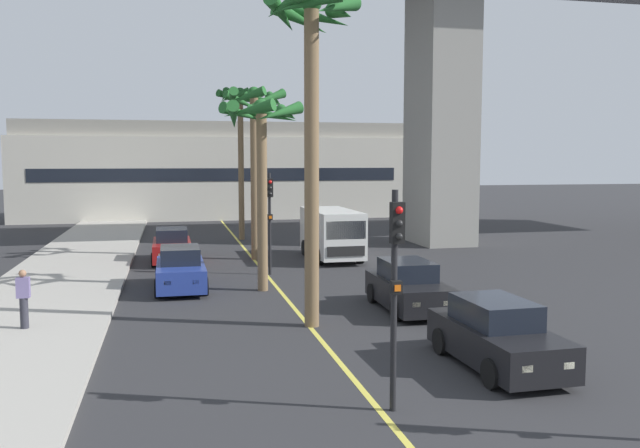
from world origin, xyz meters
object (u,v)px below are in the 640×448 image
car_queue_fourth (408,287)px  palm_tree_near_median (240,117)px  traffic_light_median_far (270,209)px  traffic_light_median_near (395,270)px  car_queue_second (497,336)px  palm_tree_mid_median (311,71)px  car_queue_third (180,270)px  delivery_van (332,232)px  car_queue_front (172,247)px  pedestrian_mid_block (24,298)px  palm_tree_far_median (254,124)px  palm_tree_farthest_median (261,137)px

car_queue_fourth → palm_tree_near_median: (-3.21, 19.76, 6.47)m
traffic_light_median_far → palm_tree_near_median: size_ratio=0.47×
palm_tree_near_median → traffic_light_median_near: bearing=-90.1°
car_queue_second → palm_tree_mid_median: bearing=126.0°
traffic_light_median_far → car_queue_fourth: bearing=-65.6°
palm_tree_near_median → palm_tree_mid_median: bearing=-90.5°
car_queue_third → delivery_van: (7.15, 5.99, 0.57)m
car_queue_front → palm_tree_mid_median: (3.86, -13.08, 6.47)m
traffic_light_median_far → pedestrian_mid_block: size_ratio=2.59×
car_queue_front → traffic_light_median_near: traffic_light_median_near is taller
car_queue_front → car_queue_third: size_ratio=1.00×
pedestrian_mid_block → palm_tree_far_median: bearing=57.1°
traffic_light_median_near → palm_tree_mid_median: size_ratio=0.45×
car_queue_second → palm_tree_near_median: 26.71m
palm_tree_near_median → palm_tree_farthest_median: 15.74m
car_queue_fourth → delivery_van: 10.97m
car_queue_third → pedestrian_mid_block: 6.89m
car_queue_third → traffic_light_median_near: 13.70m
car_queue_fourth → palm_tree_far_median: bearing=106.1°
car_queue_fourth → pedestrian_mid_block: pedestrian_mid_block is taller
traffic_light_median_near → car_queue_fourth: bearing=68.1°
car_queue_front → traffic_light_median_far: bearing=-48.2°
delivery_van → car_queue_third: bearing=-140.0°
palm_tree_near_median → pedestrian_mid_block: (-8.04, -20.20, -6.20)m
delivery_van → traffic_light_median_far: size_ratio=1.25×
palm_tree_mid_median → car_queue_fourth: bearing=21.5°
palm_tree_farthest_median → car_queue_third: bearing=164.0°
car_queue_third → palm_tree_far_median: bearing=61.9°
delivery_van → palm_tree_farthest_median: palm_tree_farthest_median is taller
pedestrian_mid_block → traffic_light_median_far: bearing=44.4°
palm_tree_near_median → pedestrian_mid_block: size_ratio=5.51×
traffic_light_median_far → palm_tree_far_median: (-0.06, 4.38, 3.67)m
car_queue_second → palm_tree_far_median: size_ratio=0.51×
car_queue_third → palm_tree_mid_median: 9.71m
delivery_van → palm_tree_far_median: bearing=168.1°
car_queue_front → palm_tree_farthest_median: size_ratio=0.60×
car_queue_fourth → palm_tree_mid_median: 7.44m
palm_tree_far_median → palm_tree_near_median: bearing=88.8°
car_queue_second → palm_tree_farthest_median: size_ratio=0.60×
delivery_van → palm_tree_far_median: size_ratio=0.65×
car_queue_second → traffic_light_median_near: traffic_light_median_near is taller
car_queue_fourth → delivery_van: bearing=89.1°
traffic_light_median_near → car_queue_second: bearing=33.3°
delivery_van → palm_tree_mid_median: size_ratio=0.56×
traffic_light_median_far → pedestrian_mid_block: 11.23m
car_queue_front → palm_tree_mid_median: bearing=-73.6°
palm_tree_near_median → palm_tree_mid_median: palm_tree_mid_median is taller
car_queue_second → car_queue_third: 12.94m
car_queue_third → traffic_light_median_far: bearing=32.8°
car_queue_front → palm_tree_farthest_median: bearing=-67.3°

